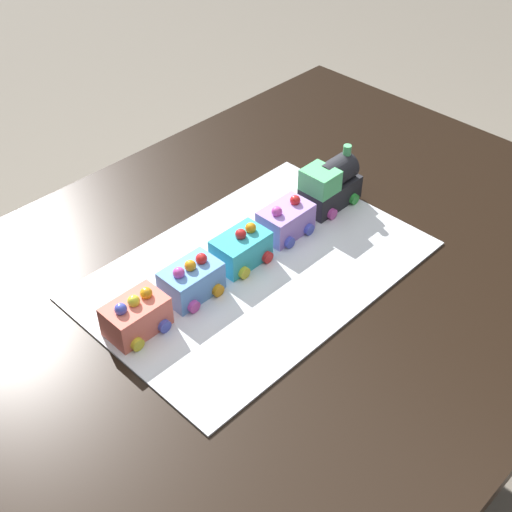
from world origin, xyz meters
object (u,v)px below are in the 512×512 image
object	(u,v)px
cake_car_flatbed_coral	(136,316)
cake_car_caboose_lavender	(286,220)
cake_locomotive	(330,184)
cake_car_hopper_turquoise	(241,249)
dining_table	(278,313)
cake_car_gondola_sky_blue	(191,280)

from	to	relation	value
cake_car_flatbed_coral	cake_car_caboose_lavender	bearing A→B (deg)	180.00
cake_locomotive	cake_car_hopper_turquoise	bearing A→B (deg)	-0.00
cake_car_caboose_lavender	dining_table	bearing A→B (deg)	36.49
dining_table	cake_car_gondola_sky_blue	bearing A→B (deg)	-23.09
cake_car_caboose_lavender	cake_car_flatbed_coral	distance (m)	0.35
cake_locomotive	cake_car_hopper_turquoise	distance (m)	0.25
cake_car_hopper_turquoise	cake_car_flatbed_coral	size ratio (longest dim) A/B	1.00
cake_car_caboose_lavender	cake_car_hopper_turquoise	xyz separation A→B (m)	(0.12, 0.00, 0.00)
cake_locomotive	cake_car_caboose_lavender	distance (m)	0.13
dining_table	cake_locomotive	bearing A→B (deg)	-163.48
cake_locomotive	cake_car_hopper_turquoise	size ratio (longest dim) A/B	1.40
cake_car_hopper_turquoise	cake_car_flatbed_coral	bearing A→B (deg)	-0.00
cake_car_flatbed_coral	cake_car_gondola_sky_blue	bearing A→B (deg)	180.00
cake_locomotive	cake_car_caboose_lavender	xyz separation A→B (m)	(0.13, -0.00, -0.02)
dining_table	cake_car_caboose_lavender	size ratio (longest dim) A/B	14.00
dining_table	cake_car_hopper_turquoise	distance (m)	0.16
cake_locomotive	cake_car_gondola_sky_blue	distance (m)	0.37
cake_car_caboose_lavender	cake_car_hopper_turquoise	world-z (taller)	same
cake_car_caboose_lavender	cake_car_flatbed_coral	bearing A→B (deg)	-0.00
cake_car_hopper_turquoise	cake_car_flatbed_coral	world-z (taller)	same
dining_table	cake_car_hopper_turquoise	xyz separation A→B (m)	(0.03, -0.06, 0.14)
cake_car_hopper_turquoise	cake_car_gondola_sky_blue	world-z (taller)	same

